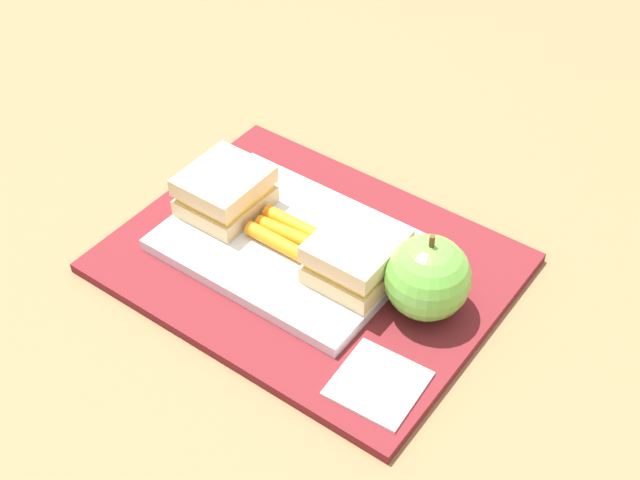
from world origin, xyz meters
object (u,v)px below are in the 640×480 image
carrot_sticks_bundle (289,235)px  paper_napkin (378,384)px  apple (428,278)px  food_tray (289,244)px  sandwich_half_right (356,256)px  sandwich_half_left (225,191)px

carrot_sticks_bundle → paper_napkin: bearing=-28.4°
carrot_sticks_bundle → apple: bearing=4.3°
apple → paper_napkin: (0.01, -0.10, -0.04)m
food_tray → carrot_sticks_bundle: size_ratio=2.99×
food_tray → sandwich_half_right: sandwich_half_right is taller
food_tray → sandwich_half_left: (-0.08, 0.00, 0.03)m
carrot_sticks_bundle → apple: 0.15m
carrot_sticks_bundle → apple: (0.15, 0.01, 0.02)m
food_tray → apple: size_ratio=2.61×
food_tray → sandwich_half_left: 0.08m
paper_napkin → food_tray: bearing=151.7°
apple → sandwich_half_left: bearing=-177.3°
food_tray → sandwich_half_left: size_ratio=2.88×
carrot_sticks_bundle → paper_napkin: size_ratio=1.10×
paper_napkin → sandwich_half_left: bearing=160.1°
sandwich_half_right → apple: 0.07m
paper_napkin → carrot_sticks_bundle: bearing=151.6°
paper_napkin → apple: bearing=98.3°
sandwich_half_right → paper_napkin: sandwich_half_right is taller
sandwich_half_left → paper_napkin: (0.24, -0.09, -0.03)m
food_tray → paper_napkin: 0.18m
paper_napkin → sandwich_half_right: bearing=133.6°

